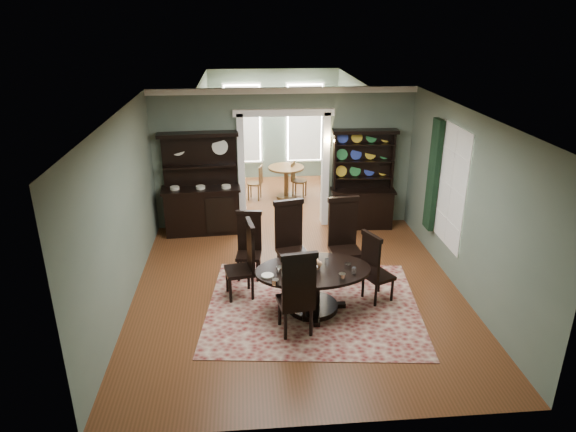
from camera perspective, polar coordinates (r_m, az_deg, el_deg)
name	(u,v)px	position (r m, az deg, el deg)	size (l,w,h in m)	color
room	(298,205)	(8.15, 1.12, 1.27)	(5.51, 6.01, 3.01)	brown
parlor	(276,132)	(13.42, -1.34, 9.31)	(3.51, 3.50, 3.01)	brown
doorway_trim	(284,154)	(10.94, -0.49, 6.93)	(2.08, 0.25, 2.57)	white
right_window	(442,181)	(9.60, 16.79, 3.70)	(0.15, 1.47, 2.12)	white
wall_sconce	(329,142)	(10.84, 4.63, 8.20)	(0.27, 0.21, 0.21)	gold
rug	(313,306)	(8.43, 2.81, -9.93)	(3.36, 2.85, 0.01)	maroon
dining_table	(313,282)	(8.11, 2.79, -7.28)	(1.87, 1.77, 0.72)	black
centerpiece	(311,265)	(7.96, 2.57, -5.51)	(1.47, 0.94, 0.24)	silver
chair_far_left	(249,243)	(9.10, -4.34, -2.96)	(0.50, 0.48, 1.20)	black
chair_far_mid	(290,237)	(9.01, 0.25, -2.40)	(0.61, 0.59, 1.41)	black
chair_far_right	(344,236)	(9.08, 6.21, -2.17)	(0.58, 0.55, 1.45)	black
chair_end_left	(246,258)	(8.42, -4.74, -4.67)	(0.54, 0.56, 1.32)	black
chair_end_right	(374,266)	(8.37, 9.54, -5.51)	(0.57, 0.58, 1.21)	black
chair_near	(297,292)	(7.37, 1.04, -8.44)	(0.58, 0.55, 1.38)	black
sideboard	(202,199)	(10.98, -9.58, 1.92)	(1.67, 0.68, 2.15)	black
welsh_dresser	(362,193)	(11.23, 8.26, 2.60)	(1.40, 0.58, 2.14)	black
parlor_table	(286,178)	(12.88, -0.19, 4.26)	(0.89, 0.89, 0.82)	brown
parlor_chair_left	(257,182)	(12.85, -3.48, 3.84)	(0.40, 0.39, 0.87)	brown
parlor_chair_right	(297,179)	(12.99, 1.01, 4.18)	(0.43, 0.42, 0.91)	brown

